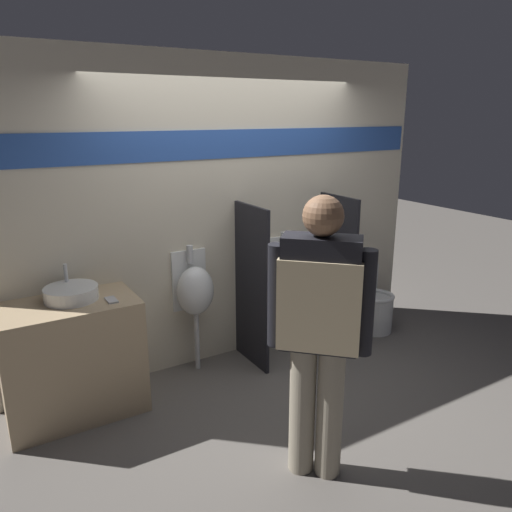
{
  "coord_description": "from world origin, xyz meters",
  "views": [
    {
      "loc": [
        -2.09,
        -3.3,
        2.22
      ],
      "look_at": [
        0.0,
        0.17,
        1.05
      ],
      "focal_mm": 35.0,
      "sensor_mm": 36.0,
      "label": 1
    }
  ],
  "objects_px": {
    "urinal_far": "(287,273)",
    "person_in_vest": "(319,321)",
    "cell_phone": "(111,300)",
    "urinal_near_counter": "(195,291)",
    "toilet": "(371,303)",
    "sink_basin": "(71,293)"
  },
  "relations": [
    {
      "from": "urinal_far",
      "to": "toilet",
      "type": "xyz_separation_m",
      "value": [
        0.97,
        -0.17,
        -0.45
      ]
    },
    {
      "from": "sink_basin",
      "to": "toilet",
      "type": "xyz_separation_m",
      "value": [
        2.97,
        -0.06,
        -0.65
      ]
    },
    {
      "from": "toilet",
      "to": "person_in_vest",
      "type": "distance_m",
      "value": 2.47
    },
    {
      "from": "toilet",
      "to": "urinal_far",
      "type": "bearing_deg",
      "value": 170.34
    },
    {
      "from": "sink_basin",
      "to": "cell_phone",
      "type": "bearing_deg",
      "value": -34.93
    },
    {
      "from": "urinal_far",
      "to": "toilet",
      "type": "distance_m",
      "value": 1.08
    },
    {
      "from": "toilet",
      "to": "person_in_vest",
      "type": "height_order",
      "value": "person_in_vest"
    },
    {
      "from": "sink_basin",
      "to": "urinal_near_counter",
      "type": "xyz_separation_m",
      "value": [
        1.03,
        0.1,
        -0.2
      ]
    },
    {
      "from": "sink_basin",
      "to": "toilet",
      "type": "distance_m",
      "value": 3.04
    },
    {
      "from": "cell_phone",
      "to": "urinal_far",
      "type": "distance_m",
      "value": 1.78
    },
    {
      "from": "person_in_vest",
      "to": "urinal_near_counter",
      "type": "bearing_deg",
      "value": -42.83
    },
    {
      "from": "cell_phone",
      "to": "urinal_near_counter",
      "type": "xyz_separation_m",
      "value": [
        0.78,
        0.27,
        -0.16
      ]
    },
    {
      "from": "urinal_near_counter",
      "to": "toilet",
      "type": "distance_m",
      "value": 2.0
    },
    {
      "from": "toilet",
      "to": "sink_basin",
      "type": "bearing_deg",
      "value": 178.75
    },
    {
      "from": "urinal_far",
      "to": "toilet",
      "type": "bearing_deg",
      "value": -9.66
    },
    {
      "from": "sink_basin",
      "to": "urinal_far",
      "type": "height_order",
      "value": "sink_basin"
    },
    {
      "from": "urinal_far",
      "to": "sink_basin",
      "type": "bearing_deg",
      "value": -177.12
    },
    {
      "from": "urinal_near_counter",
      "to": "urinal_far",
      "type": "height_order",
      "value": "same"
    },
    {
      "from": "person_in_vest",
      "to": "urinal_far",
      "type": "bearing_deg",
      "value": -74.57
    },
    {
      "from": "urinal_far",
      "to": "person_in_vest",
      "type": "relative_size",
      "value": 0.63
    },
    {
      "from": "urinal_near_counter",
      "to": "person_in_vest",
      "type": "distance_m",
      "value": 1.64
    },
    {
      "from": "urinal_far",
      "to": "toilet",
      "type": "height_order",
      "value": "urinal_far"
    }
  ]
}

